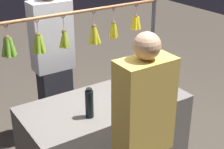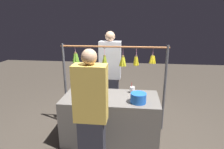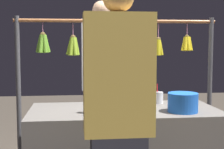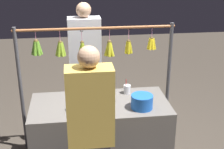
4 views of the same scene
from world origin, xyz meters
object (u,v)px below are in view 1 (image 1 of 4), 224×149
object	(u,v)px
water_bottle	(89,104)
customer_person	(142,145)
blue_bucket	(154,89)
vendor_person	(54,66)
drink_cup	(122,79)

from	to	relation	value
water_bottle	customer_person	world-z (taller)	customer_person
blue_bucket	water_bottle	bearing A→B (deg)	-1.36
water_bottle	blue_bucket	bearing A→B (deg)	178.64
water_bottle	vendor_person	xyz separation A→B (m)	(-0.13, -1.02, -0.05)
drink_cup	customer_person	size ratio (longest dim) A/B	0.10
blue_bucket	customer_person	world-z (taller)	customer_person
customer_person	vendor_person	bearing A→B (deg)	-91.29
blue_bucket	drink_cup	world-z (taller)	drink_cup
customer_person	blue_bucket	bearing A→B (deg)	-135.28
water_bottle	vendor_person	world-z (taller)	vendor_person
drink_cup	blue_bucket	bearing A→B (deg)	103.30
drink_cup	vendor_person	xyz separation A→B (m)	(0.46, -0.64, 0.03)
blue_bucket	customer_person	bearing A→B (deg)	44.72
water_bottle	drink_cup	bearing A→B (deg)	-147.46
vendor_person	customer_person	world-z (taller)	vendor_person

